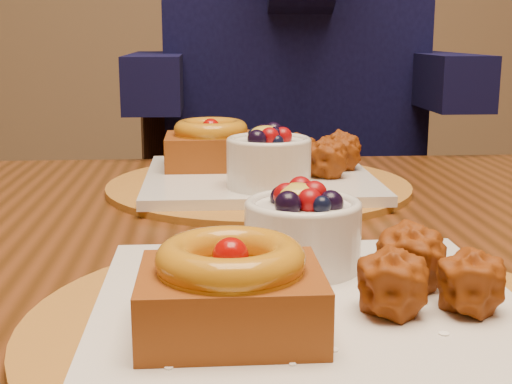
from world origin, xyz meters
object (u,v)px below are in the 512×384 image
at_px(chair_far, 255,289).
at_px(place_setting_far, 256,168).
at_px(dining_table, 276,313).
at_px(place_setting_near, 305,295).

bearing_deg(chair_far, place_setting_far, -108.19).
xyz_separation_m(dining_table, chair_far, (0.03, 0.68, -0.23)).
distance_m(dining_table, place_setting_near, 0.24).
bearing_deg(place_setting_near, place_setting_far, 90.11).
height_order(place_setting_near, place_setting_far, place_setting_far).
height_order(dining_table, place_setting_far, place_setting_far).
distance_m(place_setting_near, place_setting_far, 0.43).
bearing_deg(dining_table, chair_far, 87.61).
relative_size(place_setting_near, chair_far, 0.47).
xyz_separation_m(place_setting_near, place_setting_far, (-0.00, 0.43, 0.00)).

